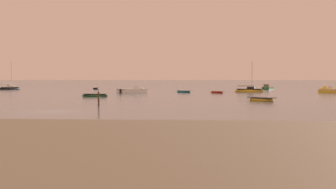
{
  "coord_description": "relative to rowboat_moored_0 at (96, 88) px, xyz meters",
  "views": [
    {
      "loc": [
        13.04,
        -42.33,
        2.99
      ],
      "look_at": [
        7.36,
        33.67,
        0.3
      ],
      "focal_mm": 54.11,
      "sensor_mm": 36.0,
      "label": 1
    }
  ],
  "objects": [
    {
      "name": "rowboat_moored_1",
      "position": [
        9.62,
        -44.41,
        -0.02
      ],
      "size": [
        3.98,
        1.63,
        0.61
      ],
      "rotation": [
        0.0,
        0.0,
        3.22
      ],
      "color": "#23602D",
      "rests_on": "ground"
    },
    {
      "name": "motorboat_moored_2",
      "position": [
        13.44,
        -27.41,
        0.12
      ],
      "size": [
        5.77,
        6.28,
        2.18
      ],
      "rotation": [
        0.0,
        0.0,
        0.87
      ],
      "color": "white",
      "rests_on": "ground"
    },
    {
      "name": "sailboat_moored_1",
      "position": [
        34.6,
        -20.06,
        0.09
      ],
      "size": [
        5.87,
        2.64,
        6.34
      ],
      "rotation": [
        0.0,
        0.0,
        6.12
      ],
      "color": "gold",
      "rests_on": "ground"
    },
    {
      "name": "rowboat_moored_0",
      "position": [
        0.0,
        0.0,
        0.0
      ],
      "size": [
        2.48,
        4.49,
        0.67
      ],
      "rotation": [
        0.0,
        0.0,
        1.82
      ],
      "color": "black",
      "rests_on": "ground"
    },
    {
      "name": "ground_plane",
      "position": [
        13.12,
        -76.65,
        -0.18
      ],
      "size": [
        800.0,
        800.0,
        0.0
      ],
      "primitive_type": "plane",
      "color": "slate"
    },
    {
      "name": "rowboat_moored_2",
      "position": [
        22.0,
        -23.55,
        -0.01
      ],
      "size": [
        3.55,
        3.93,
        0.63
      ],
      "rotation": [
        0.0,
        0.0,
        2.25
      ],
      "color": "#197084",
      "rests_on": "ground"
    },
    {
      "name": "rowboat_moored_4",
      "position": [
        32.99,
        -56.35,
        -0.01
      ],
      "size": [
        3.6,
        4.12,
        0.65
      ],
      "rotation": [
        0.0,
        0.0,
        5.36
      ],
      "color": "gold",
      "rests_on": "ground"
    },
    {
      "name": "motorboat_moored_4",
      "position": [
        49.04,
        -23.47,
        0.1
      ],
      "size": [
        5.81,
        5.54,
        2.05
      ],
      "rotation": [
        0.0,
        0.0,
        2.41
      ],
      "color": "gold",
      "rests_on": "ground"
    },
    {
      "name": "motorboat_moored_3",
      "position": [
        40.41,
        0.12,
        0.09
      ],
      "size": [
        3.51,
        5.01,
        1.81
      ],
      "rotation": [
        0.0,
        0.0,
        4.28
      ],
      "color": "#23602D",
      "rests_on": "ground"
    },
    {
      "name": "mooring_post_near",
      "position": [
        15.26,
        -68.2,
        0.56
      ],
      "size": [
        0.22,
        0.22,
        1.73
      ],
      "color": "#4A3323",
      "rests_on": "ground"
    },
    {
      "name": "sailboat_moored_0",
      "position": [
        -19.42,
        -4.34,
        0.11
      ],
      "size": [
        4.57,
        6.16,
        6.74
      ],
      "rotation": [
        0.0,
        0.0,
        1.06
      ],
      "color": "black",
      "rests_on": "ground"
    },
    {
      "name": "rowboat_moored_3",
      "position": [
        28.2,
        -27.1,
        -0.05
      ],
      "size": [
        2.83,
        3.2,
        0.51
      ],
      "rotation": [
        0.0,
        0.0,
        5.37
      ],
      "color": "red",
      "rests_on": "ground"
    }
  ]
}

